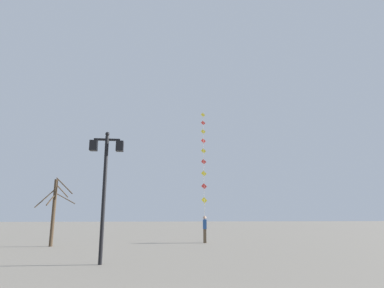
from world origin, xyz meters
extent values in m
plane|color=gray|center=(0.00, 20.00, 0.00)|extent=(160.00, 160.00, 0.00)
cylinder|color=black|center=(-2.37, 9.71, 2.39)|extent=(0.14, 0.14, 4.77)
sphere|color=black|center=(-2.37, 9.71, 4.85)|extent=(0.16, 0.16, 0.16)
cube|color=black|center=(-2.37, 9.71, 4.62)|extent=(1.00, 0.08, 0.08)
cube|color=black|center=(-2.87, 9.71, 4.37)|extent=(0.28, 0.28, 0.40)
cube|color=beige|center=(-2.87, 9.71, 4.37)|extent=(0.19, 0.19, 0.30)
cube|color=black|center=(-1.88, 9.71, 4.37)|extent=(0.28, 0.28, 0.40)
cube|color=beige|center=(-1.88, 9.71, 4.37)|extent=(0.19, 0.19, 0.30)
cylinder|color=brown|center=(3.11, 20.28, 0.09)|extent=(0.06, 0.06, 0.18)
cylinder|color=silver|center=(3.27, 21.37, 1.54)|extent=(0.34, 2.20, 2.74)
cylinder|color=silver|center=(3.50, 22.93, 3.49)|extent=(0.16, 0.95, 1.18)
cylinder|color=silver|center=(3.64, 23.86, 4.65)|extent=(0.16, 0.95, 1.18)
cylinder|color=silver|center=(3.77, 24.79, 5.82)|extent=(0.16, 0.95, 1.18)
cylinder|color=silver|center=(3.91, 25.73, 6.99)|extent=(0.16, 0.95, 1.18)
cylinder|color=silver|center=(4.05, 26.66, 8.15)|extent=(0.16, 0.95, 1.18)
cylinder|color=silver|center=(4.19, 27.59, 9.32)|extent=(0.16, 0.95, 1.18)
cylinder|color=silver|center=(4.32, 28.52, 10.48)|extent=(0.16, 0.95, 1.18)
cylinder|color=silver|center=(4.46, 29.46, 11.65)|extent=(0.16, 0.95, 1.18)
cube|color=yellow|center=(3.43, 22.46, 2.91)|extent=(0.47, 0.02, 0.47)
cylinder|color=yellow|center=(3.43, 22.46, 2.61)|extent=(0.02, 0.03, 0.23)
cube|color=red|center=(3.57, 23.39, 4.07)|extent=(0.46, 0.14, 0.47)
cylinder|color=red|center=(3.57, 23.39, 3.70)|extent=(0.03, 0.05, 0.36)
cube|color=yellow|center=(3.71, 24.33, 5.24)|extent=(0.47, 0.02, 0.47)
cylinder|color=yellow|center=(3.71, 24.33, 4.89)|extent=(0.02, 0.03, 0.32)
cube|color=red|center=(3.84, 25.26, 6.40)|extent=(0.47, 0.09, 0.47)
cylinder|color=red|center=(3.84, 25.26, 6.11)|extent=(0.02, 0.03, 0.22)
cube|color=yellow|center=(3.98, 26.19, 7.57)|extent=(0.47, 0.05, 0.47)
cylinder|color=yellow|center=(3.98, 26.19, 7.27)|extent=(0.02, 0.05, 0.23)
cube|color=red|center=(4.12, 27.13, 8.74)|extent=(0.47, 0.05, 0.47)
cylinder|color=red|center=(4.12, 27.13, 8.37)|extent=(0.02, 0.06, 0.36)
cube|color=yellow|center=(4.25, 28.06, 9.90)|extent=(0.46, 0.12, 0.47)
cylinder|color=yellow|center=(4.25, 28.06, 9.58)|extent=(0.02, 0.02, 0.26)
cube|color=red|center=(4.39, 28.99, 11.07)|extent=(0.47, 0.02, 0.47)
cylinder|color=red|center=(4.39, 28.99, 10.76)|extent=(0.02, 0.03, 0.26)
cube|color=yellow|center=(4.53, 29.92, 12.23)|extent=(0.47, 0.01, 0.47)
cylinder|color=yellow|center=(4.53, 29.92, 11.89)|extent=(0.02, 0.05, 0.31)
cube|color=brown|center=(2.89, 18.84, 0.45)|extent=(0.24, 0.33, 0.90)
cube|color=#264C8C|center=(2.89, 18.84, 1.18)|extent=(0.29, 0.41, 0.60)
sphere|color=tan|center=(2.89, 18.84, 1.60)|extent=(0.22, 0.22, 0.22)
cylinder|color=#264C8C|center=(2.92, 19.06, 1.35)|extent=(0.15, 0.40, 0.50)
cylinder|color=#423323|center=(-6.31, 17.35, 1.93)|extent=(0.20, 0.20, 3.85)
cylinder|color=#423323|center=(-6.79, 17.16, 2.73)|extent=(1.03, 0.46, 1.14)
cylinder|color=#423323|center=(-6.41, 16.97, 2.63)|extent=(0.29, 0.82, 0.71)
cylinder|color=#423323|center=(-5.80, 17.29, 3.47)|extent=(1.07, 0.20, 1.00)
cylinder|color=#423323|center=(-5.75, 17.51, 2.74)|extent=(1.14, 0.39, 0.67)
cylinder|color=#423323|center=(-6.03, 17.73, 3.20)|extent=(0.63, 0.83, 0.78)
camera|label=1|loc=(-0.53, -2.99, 1.72)|focal=30.56mm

